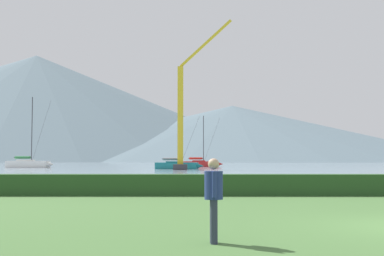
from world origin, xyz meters
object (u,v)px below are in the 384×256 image
(sailboat_slip_1, at_px, (201,163))
(sailboat_slip_2, at_px, (177,165))
(person_standing_walker, at_px, (214,193))
(sailboat_slip_5, at_px, (29,163))
(dock_crane, at_px, (183,121))

(sailboat_slip_1, bearing_deg, sailboat_slip_2, -100.52)
(sailboat_slip_1, distance_m, sailboat_slip_2, 22.20)
(person_standing_walker, bearing_deg, sailboat_slip_5, 108.56)
(dock_crane, bearing_deg, sailboat_slip_5, 146.90)
(person_standing_walker, distance_m, dock_crane, 64.86)
(sailboat_slip_2, relative_size, sailboat_slip_5, 0.67)
(sailboat_slip_5, bearing_deg, sailboat_slip_1, 24.91)
(sailboat_slip_2, height_order, sailboat_slip_5, sailboat_slip_5)
(sailboat_slip_1, height_order, person_standing_walker, sailboat_slip_1)
(sailboat_slip_2, distance_m, dock_crane, 8.34)
(sailboat_slip_2, xyz_separation_m, person_standing_walker, (3.00, -69.82, 0.37))
(person_standing_walker, bearing_deg, dock_crane, 90.63)
(sailboat_slip_5, height_order, person_standing_walker, sailboat_slip_5)
(sailboat_slip_1, bearing_deg, dock_crane, -96.63)
(sailboat_slip_5, relative_size, dock_crane, 0.58)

